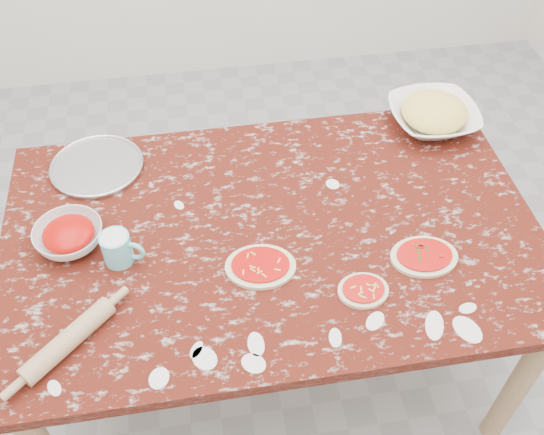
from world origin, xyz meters
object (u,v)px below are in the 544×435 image
(flour_mug, at_px, (118,248))
(pizza_tray, at_px, (97,167))
(cheese_bowl, at_px, (433,117))
(sauce_bowl, at_px, (69,236))
(worktable, at_px, (272,247))
(rolling_pin, at_px, (68,340))

(flour_mug, bearing_deg, pizza_tray, 101.18)
(pizza_tray, bearing_deg, cheese_bowl, 1.77)
(sauce_bowl, distance_m, flour_mug, 0.17)
(worktable, xyz_separation_m, sauce_bowl, (-0.59, 0.04, 0.11))
(worktable, distance_m, flour_mug, 0.47)
(rolling_pin, bearing_deg, cheese_bowl, 30.23)
(sauce_bowl, relative_size, rolling_pin, 0.73)
(sauce_bowl, xyz_separation_m, rolling_pin, (0.02, -0.35, -0.00))
(pizza_tray, xyz_separation_m, cheese_bowl, (1.16, 0.04, 0.03))
(pizza_tray, xyz_separation_m, sauce_bowl, (-0.06, -0.32, 0.03))
(worktable, bearing_deg, sauce_bowl, 176.18)
(flour_mug, bearing_deg, cheese_bowl, 22.14)
(sauce_bowl, relative_size, cheese_bowl, 0.66)
(rolling_pin, bearing_deg, flour_mug, 64.47)
(sauce_bowl, xyz_separation_m, cheese_bowl, (1.22, 0.35, 0.01))
(cheese_bowl, xyz_separation_m, rolling_pin, (-1.21, -0.70, -0.01))
(cheese_bowl, bearing_deg, rolling_pin, -149.77)
(worktable, relative_size, flour_mug, 13.04)
(flour_mug, relative_size, rolling_pin, 0.45)
(worktable, bearing_deg, cheese_bowl, 31.75)
(pizza_tray, bearing_deg, worktable, -34.29)
(sauce_bowl, height_order, cheese_bowl, cheese_bowl)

